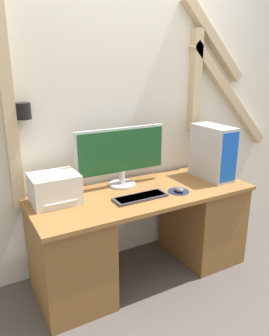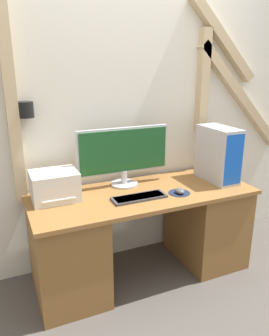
% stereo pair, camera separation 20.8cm
% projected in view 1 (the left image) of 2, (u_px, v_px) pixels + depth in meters
% --- Properties ---
extents(ground_plane, '(12.00, 12.00, 0.00)m').
position_uv_depth(ground_plane, '(165.00, 296.00, 2.39)').
color(ground_plane, '#4C4742').
extents(wall_back, '(6.40, 0.16, 2.70)m').
position_uv_depth(wall_back, '(120.00, 99.00, 2.58)').
color(wall_back, silver).
rests_on(wall_back, ground_plane).
extents(desk, '(1.68, 0.66, 0.70)m').
position_uv_depth(desk, '(143.00, 232.00, 2.56)').
color(desk, brown).
rests_on(desk, ground_plane).
extents(monitor, '(0.74, 0.21, 0.46)m').
position_uv_depth(monitor, '(122.00, 153.00, 2.51)').
color(monitor, '#B7B7BC').
rests_on(monitor, desk).
extents(keyboard, '(0.39, 0.14, 0.02)m').
position_uv_depth(keyboard, '(140.00, 197.00, 2.33)').
color(keyboard, '#3D3D42').
rests_on(keyboard, desk).
extents(mousepad, '(0.16, 0.16, 0.00)m').
position_uv_depth(mousepad, '(178.00, 191.00, 2.46)').
color(mousepad, '#19233D').
rests_on(mousepad, desk).
extents(mouse, '(0.06, 0.09, 0.04)m').
position_uv_depth(mouse, '(179.00, 189.00, 2.44)').
color(mouse, '#4C4C51').
rests_on(mouse, mousepad).
extents(computer_tower, '(0.19, 0.38, 0.44)m').
position_uv_depth(computer_tower, '(213.00, 152.00, 2.70)').
color(computer_tower, '#B2B2B7').
rests_on(computer_tower, desk).
extents(printer, '(0.32, 0.27, 0.20)m').
position_uv_depth(printer, '(55.00, 189.00, 2.24)').
color(printer, beige).
rests_on(printer, desk).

